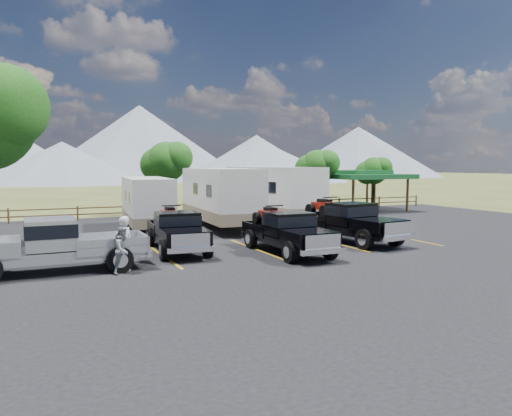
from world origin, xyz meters
name	(u,v)px	position (x,y,z in m)	size (l,w,h in m)	color
ground	(348,263)	(0.00, 0.00, 0.00)	(320.00, 320.00, 0.00)	#4E5624
asphalt_lot	(307,250)	(0.00, 3.00, 0.02)	(44.00, 34.00, 0.04)	black
stall_lines	(296,246)	(0.00, 4.00, 0.04)	(12.12, 5.50, 0.01)	#C28D16
tree_ne_a	(317,167)	(8.97, 17.01, 3.48)	(3.11, 2.92, 4.76)	black
tree_ne_b	(374,171)	(14.98, 18.01, 3.13)	(2.77, 2.59, 4.27)	black
tree_north	(166,162)	(-2.03, 19.02, 3.83)	(3.46, 3.24, 5.25)	black
rail_fence	(223,207)	(2.00, 18.50, 0.61)	(36.12, 0.12, 1.00)	brown
pavilion	(361,176)	(13.00, 17.00, 2.79)	(6.20, 6.20, 3.22)	brown
mountain_range	(44,146)	(-7.63, 105.98, 7.87)	(209.00, 71.00, 20.00)	slate
rig_left	(176,230)	(-5.21, 4.86, 0.93)	(2.30, 5.68, 1.86)	black
rig_center	(287,231)	(-1.21, 2.59, 0.95)	(2.02, 5.67, 1.89)	black
rig_right	(347,221)	(2.80, 4.09, 1.03)	(2.81, 6.36, 2.05)	black
trailer_left	(147,203)	(-4.95, 11.82, 1.56)	(2.76, 8.38, 2.90)	silver
trailer_center	(221,197)	(-0.95, 11.01, 1.82)	(2.94, 9.80, 3.40)	silver
trailer_right	(273,194)	(2.91, 12.24, 1.85)	(3.25, 10.01, 3.46)	silver
pickup_silver	(56,245)	(-10.00, 2.46, 0.99)	(6.13, 2.21, 1.83)	#A1A4AA
person_a	(123,244)	(-7.91, 1.72, 0.99)	(0.69, 0.45, 1.90)	silver
person_b	(124,250)	(-7.95, 1.39, 0.83)	(0.77, 0.60, 1.58)	slate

